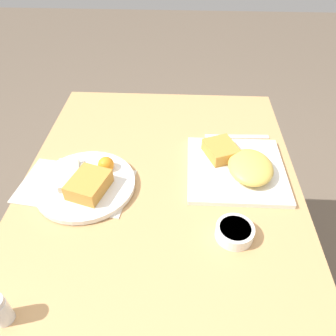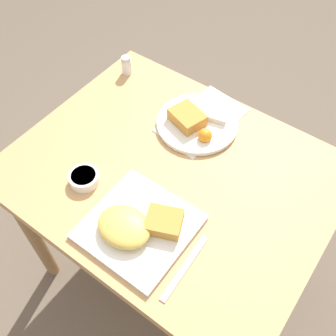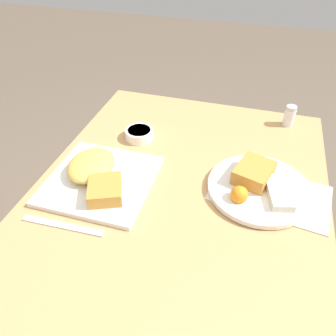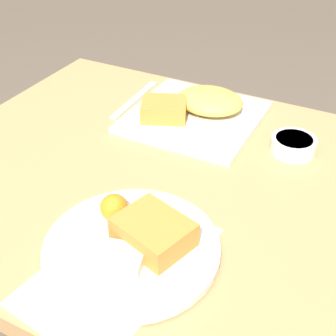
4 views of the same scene
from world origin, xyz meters
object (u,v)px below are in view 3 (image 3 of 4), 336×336
Objects in this scene: plate_square_near at (98,176)px; plate_oval_far at (258,185)px; butter_knife at (63,226)px; sauce_ramekin at (139,134)px; salt_shaker at (289,117)px.

plate_oval_far is (-0.08, 0.41, -0.00)m from plate_square_near.
plate_square_near is 0.16m from butter_knife.
plate_oval_far is 0.40m from sauce_ramekin.
salt_shaker is (-0.43, 0.48, 0.01)m from plate_square_near.
plate_square_near is 3.07× the size of sauce_ramekin.
salt_shaker is at bearing 115.34° from sauce_ramekin.
sauce_ramekin is (-0.22, 0.03, -0.00)m from plate_square_near.
plate_square_near is 1.02× the size of plate_oval_far.
plate_square_near reaches higher than plate_oval_far.
plate_oval_far reaches higher than butter_knife.
plate_oval_far is 3.01× the size of sauce_ramekin.
plate_oval_far is 3.81× the size of salt_shaker.
plate_square_near is at bearing -47.88° from salt_shaker.
salt_shaker is at bearing 132.12° from plate_square_near.
plate_square_near is at bearing -8.74° from sauce_ramekin.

